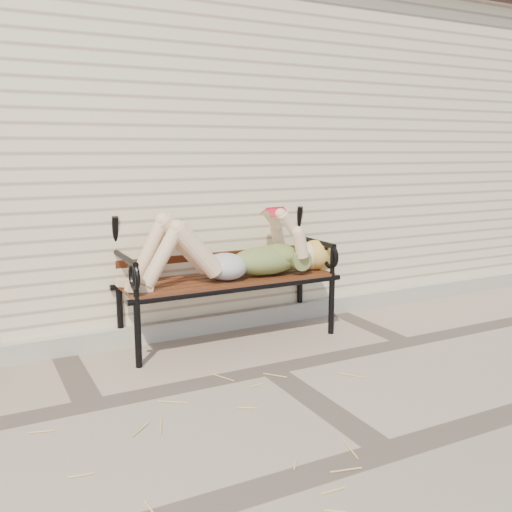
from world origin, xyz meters
TOP-DOWN VIEW (x-y plane):
  - ground at (0.00, 0.00)m, footprint 80.00×80.00m
  - house_wall at (0.00, 3.00)m, footprint 8.00×4.00m
  - foundation_strip at (0.00, 0.97)m, footprint 8.00×0.10m
  - garden_bench at (0.01, 0.84)m, footprint 1.87×0.75m
  - reading_woman at (0.03, 0.69)m, footprint 1.77×0.40m
  - straw_scatter at (-1.11, -0.66)m, footprint 2.88×1.71m

SIDE VIEW (x-z plane):
  - ground at x=0.00m, z-range 0.00..0.00m
  - straw_scatter at x=-1.11m, z-range 0.00..0.01m
  - foundation_strip at x=0.00m, z-range 0.00..0.15m
  - garden_bench at x=0.01m, z-range 0.07..1.29m
  - reading_woman at x=0.03m, z-range 0.44..1.00m
  - house_wall at x=0.00m, z-range 0.00..3.00m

